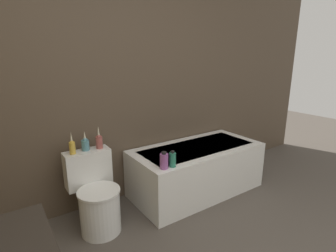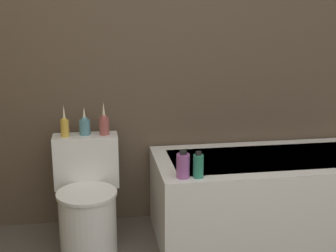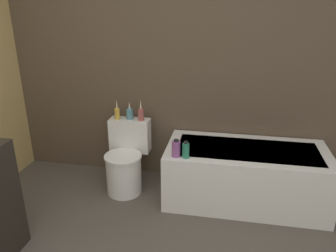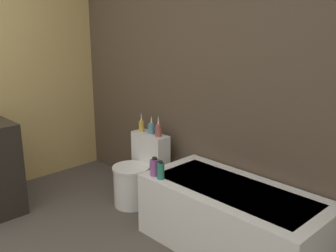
# 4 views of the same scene
# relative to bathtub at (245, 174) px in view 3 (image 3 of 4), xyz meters

# --- Properties ---
(wall_back_tiled) EXTENTS (6.40, 0.06, 2.60)m
(wall_back_tiled) POSITION_rel_bathtub_xyz_m (-0.83, 0.41, 1.03)
(wall_back_tiled) COLOR brown
(wall_back_tiled) RESTS_ON ground_plane
(bathtub) EXTENTS (1.49, 0.72, 0.54)m
(bathtub) POSITION_rel_bathtub_xyz_m (0.00, 0.00, 0.00)
(bathtub) COLOR white
(bathtub) RESTS_ON ground
(toilet) EXTENTS (0.41, 0.53, 0.69)m
(toilet) POSITION_rel_bathtub_xyz_m (-1.18, 0.00, 0.03)
(toilet) COLOR white
(toilet) RESTS_ON ground
(vase_gold) EXTENTS (0.05, 0.05, 0.21)m
(vase_gold) POSITION_rel_bathtub_xyz_m (-1.31, 0.17, 0.49)
(vase_gold) COLOR gold
(vase_gold) RESTS_ON toilet
(vase_silver) EXTENTS (0.07, 0.07, 0.18)m
(vase_silver) POSITION_rel_bathtub_xyz_m (-1.18, 0.20, 0.48)
(vase_silver) COLOR teal
(vase_silver) RESTS_ON toilet
(vase_bronze) EXTENTS (0.06, 0.06, 0.22)m
(vase_bronze) POSITION_rel_bathtub_xyz_m (-1.06, 0.18, 0.49)
(vase_bronze) COLOR #994C47
(vase_bronze) RESTS_ON toilet
(shampoo_bottle_tall) EXTENTS (0.08, 0.08, 0.16)m
(shampoo_bottle_tall) POSITION_rel_bathtub_xyz_m (-0.63, -0.27, 0.34)
(shampoo_bottle_tall) COLOR #8C4C8C
(shampoo_bottle_tall) RESTS_ON bathtub
(shampoo_bottle_short) EXTENTS (0.06, 0.06, 0.16)m
(shampoo_bottle_short) POSITION_rel_bathtub_xyz_m (-0.54, -0.28, 0.34)
(shampoo_bottle_short) COLOR #267259
(shampoo_bottle_short) RESTS_ON bathtub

